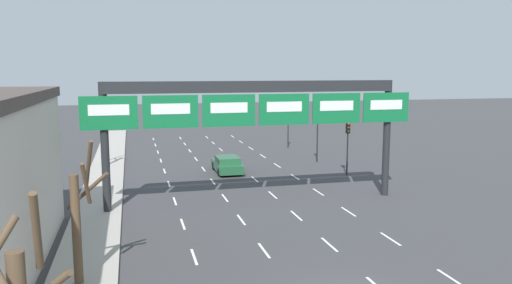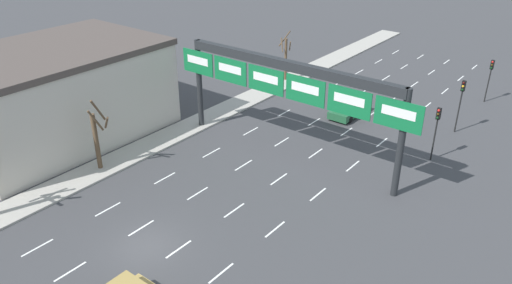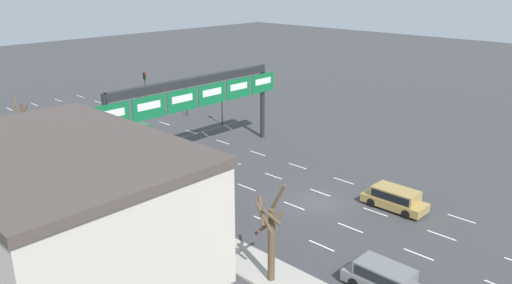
{
  "view_description": "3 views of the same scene",
  "coord_description": "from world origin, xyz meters",
  "views": [
    {
      "loc": [
        -7.52,
        -15.74,
        8.46
      ],
      "look_at": [
        0.12,
        14.55,
        3.9
      ],
      "focal_mm": 35.0,
      "sensor_mm": 36.0,
      "label": 1
    },
    {
      "loc": [
        19.39,
        -14.38,
        18.67
      ],
      "look_at": [
        1.48,
        8.52,
        3.95
      ],
      "focal_mm": 35.0,
      "sensor_mm": 36.0,
      "label": 2
    },
    {
      "loc": [
        -28.28,
        -20.38,
        16.46
      ],
      "look_at": [
        -2.07,
        4.54,
        4.35
      ],
      "focal_mm": 35.0,
      "sensor_mm": 36.0,
      "label": 3
    }
  ],
  "objects": [
    {
      "name": "tree_bare_third",
      "position": [
        -10.03,
        28.4,
        2.74
      ],
      "size": [
        1.6,
        1.64,
        5.21
      ],
      "color": "brown",
      "rests_on": "sidewalk_left"
    },
    {
      "name": "sign_gantry",
      "position": [
        0.0,
        14.1,
        6.24
      ],
      "size": [
        20.71,
        0.7,
        7.76
      ],
      "color": "#232628",
      "rests_on": "ground_plane"
    },
    {
      "name": "traffic_light_mid_block",
      "position": [
        9.2,
        20.62,
        3.1
      ],
      "size": [
        0.3,
        0.35,
        4.33
      ],
      "color": "black",
      "rests_on": "ground_plane"
    },
    {
      "name": "tree_bare_second",
      "position": [
        -9.61,
        4.03,
        2.76
      ],
      "size": [
        1.79,
        1.9,
        5.71
      ],
      "color": "brown",
      "rests_on": "sidewalk_left"
    },
    {
      "name": "traffic_light_far_end",
      "position": [
        9.0,
        26.75,
        3.33
      ],
      "size": [
        0.3,
        0.35,
        4.66
      ],
      "color": "black",
      "rests_on": "ground_plane"
    },
    {
      "name": "traffic_light_near_gantry",
      "position": [
        9.0,
        35.5,
        3.05
      ],
      "size": [
        0.3,
        0.35,
        4.24
      ],
      "color": "black",
      "rests_on": "ground_plane"
    },
    {
      "name": "lane_dashes",
      "position": [
        -0.0,
        13.5,
        0.0
      ],
      "size": [
        10.02,
        67.0,
        0.01
      ],
      "color": "white",
      "rests_on": "ground_plane"
    },
    {
      "name": "car_green",
      "position": [
        0.07,
        24.12,
        0.73
      ],
      "size": [
        1.99,
        4.5,
        1.36
      ],
      "color": "#235B38",
      "rests_on": "ground_plane"
    }
  ]
}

